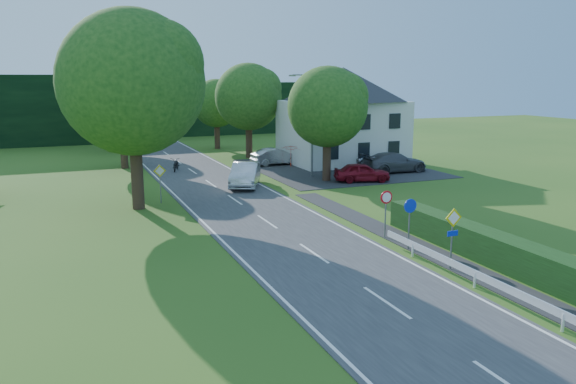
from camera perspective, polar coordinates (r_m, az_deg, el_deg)
name	(u,v)px	position (r m, az deg, el deg)	size (l,w,h in m)	color
road	(255,214)	(32.35, -3.35, -2.23)	(7.00, 80.00, 0.04)	#363538
parking_pad	(337,168)	(48.75, 5.02, 2.45)	(14.00, 16.00, 0.04)	#27282A
line_edge_left	(200,219)	(31.47, -8.96, -2.70)	(0.12, 80.00, 0.01)	white
line_edge_right	(307,209)	(33.51, 1.91, -1.69)	(0.12, 80.00, 0.01)	white
line_centre	(255,213)	(32.34, -3.36, -2.19)	(0.12, 80.00, 0.01)	white
tree_main	(134,111)	(34.03, -15.42, 7.95)	(9.40, 9.40, 11.64)	#1A4615
tree_left_far	(122,118)	(50.10, -16.51, 7.18)	(7.00, 7.00, 8.58)	#1A4615
tree_right_far	(249,111)	(54.59, -4.02, 8.22)	(7.40, 7.40, 9.09)	#1A4615
tree_left_back	(114,113)	(62.09, -17.23, 7.67)	(6.60, 6.60, 8.07)	#1A4615
tree_right_back	(217,114)	(62.00, -7.26, 7.86)	(6.20, 6.20, 7.56)	#1A4615
tree_right_mid	(327,124)	(42.23, 4.00, 6.89)	(7.00, 7.00, 8.58)	#1A4615
treeline_right	(200,109)	(77.98, -8.94, 8.36)	(30.00, 5.00, 7.00)	black
house_white	(342,114)	(51.82, 5.55, 7.86)	(10.60, 8.40, 8.60)	silver
streetlight	(311,120)	(43.83, 2.32, 7.31)	(2.03, 0.18, 8.00)	slate
sign_priority_right	(453,227)	(23.63, 16.40, -3.47)	(0.78, 0.09, 2.59)	slate
sign_roundabout	(410,214)	(25.98, 12.27, -2.19)	(0.64, 0.08, 2.37)	slate
sign_speed_limit	(386,203)	(27.57, 9.94, -1.10)	(0.64, 0.11, 2.37)	slate
sign_priority_left	(160,176)	(35.67, -12.88, 1.58)	(0.78, 0.09, 2.44)	slate
moving_car	(245,175)	(40.32, -4.38, 1.78)	(1.80, 5.15, 1.70)	silver
motorcycle	(176,164)	(47.80, -11.29, 2.80)	(0.76, 2.17, 1.14)	black
parked_car_red	(362,172)	(42.40, 7.53, 2.01)	(1.67, 4.16, 1.42)	maroon
parked_car_silver_a	(276,156)	(50.18, -1.21, 3.63)	(1.57, 4.49, 1.48)	#9C9DA1
parked_car_grey	(394,162)	(47.13, 10.76, 2.99)	(2.26, 5.57, 1.62)	#504F54
parked_car_silver_b	(368,158)	(50.49, 8.11, 3.44)	(2.10, 4.56, 1.27)	#A0A0A7
parasol	(291,156)	(48.93, 0.31, 3.68)	(2.08, 2.12, 1.90)	red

